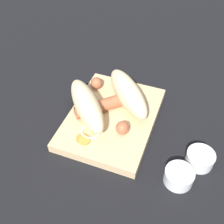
{
  "coord_description": "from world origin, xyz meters",
  "views": [
    {
      "loc": [
        -0.4,
        -0.15,
        0.47
      ],
      "look_at": [
        0.0,
        0.0,
        0.03
      ],
      "focal_mm": 45.0,
      "sensor_mm": 36.0,
      "label": 1
    }
  ],
  "objects_px": {
    "bread_roll": "(108,99)",
    "condiment_cup_near": "(179,177)",
    "sausage": "(108,104)",
    "condiment_cup_far": "(200,159)",
    "food_tray": "(112,118)"
  },
  "relations": [
    {
      "from": "condiment_cup_near",
      "to": "condiment_cup_far",
      "type": "relative_size",
      "value": 1.0
    },
    {
      "from": "sausage",
      "to": "bread_roll",
      "type": "bearing_deg",
      "value": 177.55
    },
    {
      "from": "bread_roll",
      "to": "sausage",
      "type": "distance_m",
      "value": 0.02
    },
    {
      "from": "food_tray",
      "to": "condiment_cup_far",
      "type": "xyz_separation_m",
      "value": [
        -0.04,
        -0.2,
        0.0
      ]
    },
    {
      "from": "condiment_cup_far",
      "to": "bread_roll",
      "type": "bearing_deg",
      "value": 74.76
    },
    {
      "from": "sausage",
      "to": "condiment_cup_near",
      "type": "relative_size",
      "value": 2.55
    },
    {
      "from": "condiment_cup_near",
      "to": "condiment_cup_far",
      "type": "distance_m",
      "value": 0.06
    },
    {
      "from": "food_tray",
      "to": "condiment_cup_far",
      "type": "bearing_deg",
      "value": -102.2
    },
    {
      "from": "bread_roll",
      "to": "sausage",
      "type": "relative_size",
      "value": 1.56
    },
    {
      "from": "sausage",
      "to": "condiment_cup_near",
      "type": "height_order",
      "value": "sausage"
    },
    {
      "from": "bread_roll",
      "to": "food_tray",
      "type": "bearing_deg",
      "value": -135.4
    },
    {
      "from": "bread_roll",
      "to": "condiment_cup_near",
      "type": "bearing_deg",
      "value": -121.43
    },
    {
      "from": "bread_roll",
      "to": "sausage",
      "type": "height_order",
      "value": "bread_roll"
    },
    {
      "from": "sausage",
      "to": "condiment_cup_far",
      "type": "relative_size",
      "value": 2.55
    },
    {
      "from": "bread_roll",
      "to": "sausage",
      "type": "xyz_separation_m",
      "value": [
        0.0,
        -0.0,
        -0.02
      ]
    }
  ]
}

